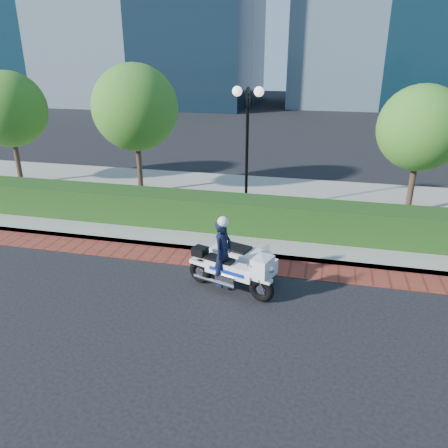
% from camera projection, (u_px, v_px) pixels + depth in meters
% --- Properties ---
extents(ground, '(120.00, 120.00, 0.00)m').
position_uv_depth(ground, '(166.00, 283.00, 10.84)').
color(ground, black).
rests_on(ground, ground).
extents(brick_strip, '(60.00, 1.00, 0.01)m').
position_uv_depth(brick_strip, '(185.00, 257.00, 12.20)').
color(brick_strip, maroon).
rests_on(brick_strip, ground).
extents(sidewalk, '(60.00, 8.00, 0.15)m').
position_uv_depth(sidewalk, '(223.00, 204.00, 16.24)').
color(sidewalk, gray).
rests_on(sidewalk, ground).
extents(hedge_main, '(18.00, 1.20, 1.00)m').
position_uv_depth(hedge_main, '(206.00, 211.00, 13.86)').
color(hedge_main, black).
rests_on(hedge_main, sidewalk).
extents(lamppost, '(1.02, 0.70, 4.21)m').
position_uv_depth(lamppost, '(247.00, 131.00, 14.25)').
color(lamppost, black).
rests_on(lamppost, sidewalk).
extents(tree_a, '(3.00, 3.00, 4.58)m').
position_uv_depth(tree_a, '(9.00, 109.00, 17.51)').
color(tree_a, '#332319').
rests_on(tree_a, sidewalk).
extents(tree_b, '(3.20, 3.20, 4.89)m').
position_uv_depth(tree_b, '(135.00, 108.00, 16.23)').
color(tree_b, '#332319').
rests_on(tree_b, sidewalk).
extents(tree_c, '(2.80, 2.80, 4.30)m').
position_uv_depth(tree_c, '(421.00, 128.00, 14.19)').
color(tree_c, '#332319').
rests_on(tree_c, sidewalk).
extents(police_motorcycle, '(2.26, 1.99, 1.88)m').
position_uv_depth(police_motorcycle, '(234.00, 261.00, 10.54)').
color(police_motorcycle, black).
rests_on(police_motorcycle, ground).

